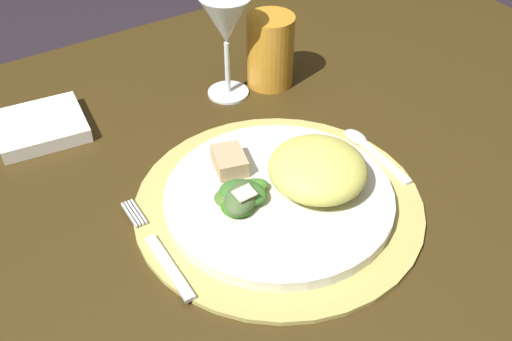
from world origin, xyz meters
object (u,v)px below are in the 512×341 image
napkin (41,126)px  wine_glass (226,24)px  fork (159,252)px  spoon (367,147)px  dining_table (204,249)px  dinner_plate (279,197)px  amber_tumbler (270,51)px

napkin → wine_glass: bearing=-12.0°
fork → spoon: spoon is taller
dining_table → wine_glass: 0.32m
dinner_plate → amber_tumbler: bearing=58.3°
napkin → dining_table: bearing=-52.9°
dining_table → amber_tumbler: (0.20, 0.13, 0.21)m
spoon → wine_glass: 0.26m
dinner_plate → fork: dinner_plate is taller
spoon → wine_glass: wine_glass is taller
spoon → wine_glass: bearing=110.3°
fork → dinner_plate: bearing=-0.9°
napkin → amber_tumbler: size_ratio=1.07×
dinner_plate → wine_glass: wine_glass is taller
dinner_plate → napkin: same height
fork → amber_tumbler: 0.39m
dining_table → spoon: spoon is taller
wine_glass → amber_tumbler: size_ratio=1.42×
dinner_plate → spoon: dinner_plate is taller
napkin → amber_tumbler: 0.35m
fork → amber_tumbler: size_ratio=1.54×
fork → spoon: bearing=3.6°
dinner_plate → fork: (-0.16, 0.00, -0.00)m
dinner_plate → dining_table: bearing=113.7°
fork → napkin: bearing=96.8°
dinner_plate → fork: size_ratio=1.62×
spoon → napkin: napkin is taller
dinner_plate → fork: 0.16m
dinner_plate → amber_tumbler: (0.15, 0.24, 0.04)m
fork → napkin: size_ratio=1.45×
napkin → amber_tumbler: amber_tumbler is taller
dining_table → amber_tumbler: amber_tumbler is taller
wine_glass → fork: bearing=-133.9°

